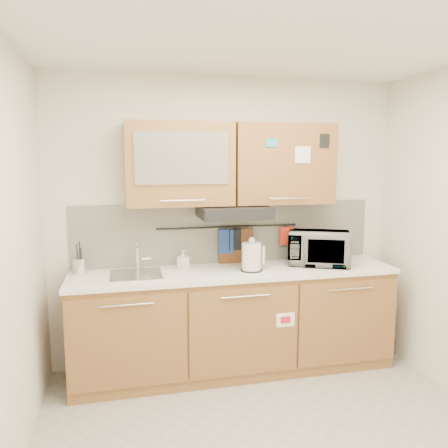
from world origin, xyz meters
TOP-DOWN VIEW (x-y plane):
  - ceiling at (0.00, 0.00)m, footprint 3.20×3.20m
  - wall_back at (0.00, 1.50)m, footprint 3.20×0.00m
  - base_cabinet at (0.00, 1.19)m, footprint 2.80×0.64m
  - countertop at (0.00, 1.19)m, footprint 2.82×0.62m
  - backsplash at (0.00, 1.49)m, footprint 2.80×0.02m
  - upper_cabinets at (-0.00, 1.32)m, footprint 1.82×0.37m
  - range_hood at (0.00, 1.25)m, footprint 0.60×0.46m
  - sink at (-0.85, 1.21)m, footprint 0.42×0.40m
  - utensil_rail at (0.00, 1.45)m, footprint 1.30×0.02m
  - utensil_crock at (-1.30, 1.31)m, footprint 0.14×0.14m
  - kettle at (0.13, 1.12)m, footprint 0.21×0.19m
  - toaster at (0.89, 1.21)m, footprint 0.29×0.21m
  - microwave at (0.79, 1.22)m, footprint 0.64×0.56m
  - soap_bottle at (-0.44, 1.30)m, footprint 0.11×0.11m
  - cutting_board at (0.07, 1.44)m, footprint 0.32×0.04m
  - oven_mitt at (-0.03, 1.44)m, footprint 0.14×0.05m
  - dark_pouch at (0.06, 1.44)m, footprint 0.13×0.04m
  - pot_holder at (0.56, 1.44)m, footprint 0.14×0.03m

SIDE VIEW (x-z plane):
  - base_cabinet at x=0.00m, z-range -0.03..0.85m
  - countertop at x=0.00m, z-range 0.88..0.92m
  - sink at x=-0.85m, z-range 0.79..1.05m
  - utensil_crock at x=-1.30m, z-range 0.85..1.13m
  - soap_bottle at x=-0.44m, z-range 0.92..1.09m
  - toaster at x=0.89m, z-range 0.92..1.12m
  - kettle at x=0.13m, z-range 0.89..1.18m
  - cutting_board at x=0.07m, z-range 0.85..1.24m
  - microwave at x=0.79m, z-range 0.92..1.22m
  - oven_mitt at x=-0.03m, z-range 1.02..1.24m
  - dark_pouch at x=0.06m, z-range 1.04..1.24m
  - pot_holder at x=0.56m, z-range 1.07..1.24m
  - backsplash at x=0.00m, z-range 0.92..1.48m
  - utensil_rail at x=0.00m, z-range 1.25..1.27m
  - wall_back at x=0.00m, z-range -0.30..2.90m
  - range_hood at x=0.00m, z-range 1.37..1.47m
  - upper_cabinets at x=0.00m, z-range 1.48..2.18m
  - ceiling at x=0.00m, z-range 2.60..2.60m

